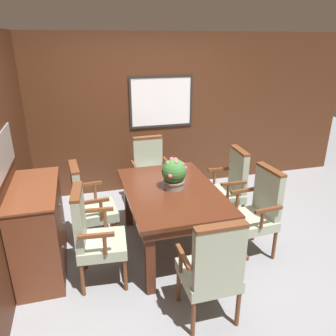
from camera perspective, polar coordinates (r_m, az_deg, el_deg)
name	(u,v)px	position (r m, az deg, el deg)	size (l,w,h in m)	color
ground_plane	(178,252)	(3.98, 1.73, -14.44)	(14.00, 14.00, 0.00)	gray
wall_back	(143,115)	(5.22, -4.43, 9.19)	(7.20, 0.08, 2.45)	#4C2816
dining_table	(172,197)	(3.72, 0.62, -5.16)	(1.02, 1.54, 0.77)	#4C2314
chair_left_near	(93,234)	(3.36, -12.90, -11.14)	(0.52, 0.55, 1.04)	brown
chair_left_far	(88,203)	(3.96, -13.73, -5.93)	(0.51, 0.54, 1.04)	brown
chair_head_far	(150,170)	(4.77, -3.16, -0.44)	(0.53, 0.49, 1.04)	brown
chair_head_near	(212,268)	(2.88, 7.73, -16.90)	(0.52, 0.48, 1.04)	brown
chair_right_near	(258,209)	(3.84, 15.34, -6.97)	(0.51, 0.55, 1.04)	brown
chair_right_far	(229,185)	(4.38, 10.58, -2.91)	(0.50, 0.54, 1.04)	brown
potted_plant	(174,173)	(3.63, 1.06, -0.95)	(0.29, 0.28, 0.36)	gray
sideboard_cabinet	(40,229)	(3.74, -21.47, -9.89)	(0.47, 1.08, 0.96)	brown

